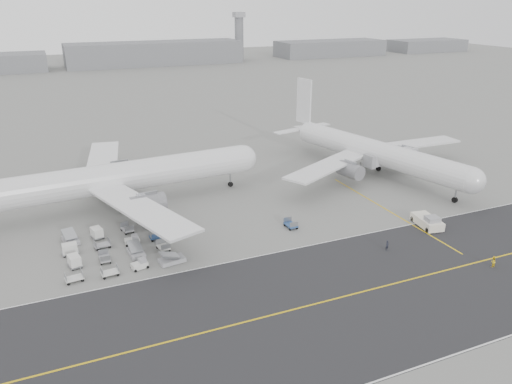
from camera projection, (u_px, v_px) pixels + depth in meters
name	position (u px, v px, depth m)	size (l,w,h in m)	color
ground	(261.00, 249.00, 84.53)	(700.00, 700.00, 0.00)	gray
taxiway	(344.00, 297.00, 70.96)	(220.00, 59.00, 0.03)	#272729
horizon_buildings	(140.00, 65.00, 318.32)	(520.00, 28.00, 28.00)	slate
control_tower	(239.00, 35.00, 342.42)	(7.00, 7.00, 31.25)	slate
airliner_a	(118.00, 178.00, 99.66)	(62.24, 61.37, 21.46)	silver
airliner_b	(372.00, 151.00, 118.70)	(55.17, 56.43, 19.79)	silver
pushback_tug	(428.00, 221.00, 92.49)	(4.19, 8.93, 2.51)	white
jet_bridge	(392.00, 158.00, 118.70)	(16.13, 5.14, 6.02)	gray
gse_cluster	(118.00, 252.00, 83.45)	(22.49, 21.68, 2.03)	#9B9CA1
stray_dolly	(291.00, 228.00, 92.35)	(1.70, 2.76, 1.70)	silver
ground_crew_a	(387.00, 245.00, 83.70)	(0.66, 0.44, 1.82)	black
ground_crew_b	(493.00, 262.00, 78.55)	(0.89, 0.69, 1.84)	yellow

